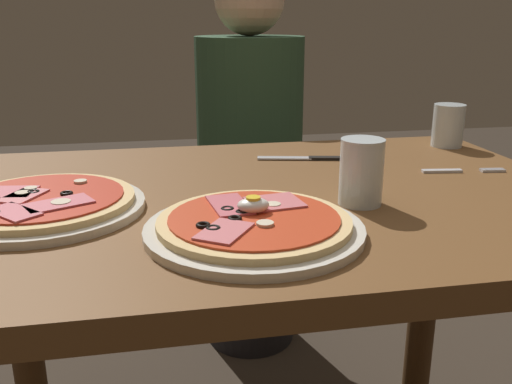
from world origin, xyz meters
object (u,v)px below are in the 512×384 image
object	(u,v)px
pizza_foreground	(254,225)
dining_table	(263,265)
diner_person	(250,176)
knife	(312,158)
water_glass_near	(448,128)
pizza_across_left	(43,204)
water_glass_far	(361,177)
fork	(457,171)

from	to	relation	value
pizza_foreground	dining_table	bearing A→B (deg)	74.76
diner_person	knife	bearing A→B (deg)	92.84
dining_table	knife	bearing A→B (deg)	54.53
dining_table	water_glass_near	xyz separation A→B (m)	(0.48, 0.26, 0.17)
pizza_across_left	water_glass_far	world-z (taller)	water_glass_far
dining_table	pizza_across_left	distance (m)	0.37
water_glass_near	dining_table	bearing A→B (deg)	-150.97
knife	dining_table	bearing A→B (deg)	-125.47
water_glass_far	knife	distance (m)	0.29
water_glass_far	diner_person	bearing A→B (deg)	91.49
diner_person	fork	bearing A→B (deg)	110.69
dining_table	water_glass_far	world-z (taller)	water_glass_far
water_glass_far	pizza_across_left	bearing A→B (deg)	173.74
diner_person	dining_table	bearing A→B (deg)	81.60
water_glass_near	diner_person	xyz separation A→B (m)	(-0.36, 0.51, -0.23)
pizza_foreground	water_glass_near	distance (m)	0.69
pizza_across_left	water_glass_far	xyz separation A→B (m)	(0.48, -0.05, 0.03)
water_glass_near	water_glass_far	size ratio (longest dim) A/B	0.92
pizza_foreground	fork	world-z (taller)	pizza_foreground
pizza_foreground	knife	bearing A→B (deg)	63.31
dining_table	pizza_foreground	bearing A→B (deg)	-105.24
pizza_foreground	water_glass_near	xyz separation A→B (m)	(0.52, 0.45, 0.03)
dining_table	water_glass_near	distance (m)	0.57
pizza_foreground	pizza_across_left	size ratio (longest dim) A/B	0.99
fork	pizza_foreground	bearing A→B (deg)	-151.23
pizza_across_left	water_glass_near	distance (m)	0.87
pizza_across_left	knife	bearing A→B (deg)	25.72
pizza_across_left	fork	world-z (taller)	pizza_across_left
fork	diner_person	bearing A→B (deg)	110.69
water_glass_far	dining_table	bearing A→B (deg)	147.35
pizza_foreground	fork	size ratio (longest dim) A/B	1.87
water_glass_far	diner_person	world-z (taller)	diner_person
pizza_across_left	water_glass_near	xyz separation A→B (m)	(0.82, 0.30, 0.03)
dining_table	water_glass_far	xyz separation A→B (m)	(0.14, -0.09, 0.18)
pizza_foreground	water_glass_near	bearing A→B (deg)	40.31
dining_table	pizza_foreground	xyz separation A→B (m)	(-0.05, -0.18, 0.15)
pizza_foreground	water_glass_far	world-z (taller)	water_glass_far
water_glass_far	fork	xyz separation A→B (m)	(0.25, 0.14, -0.04)
pizza_across_left	water_glass_near	bearing A→B (deg)	20.02
pizza_across_left	diner_person	world-z (taller)	diner_person
pizza_foreground	diner_person	distance (m)	0.99
knife	pizza_foreground	bearing A→B (deg)	-116.69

